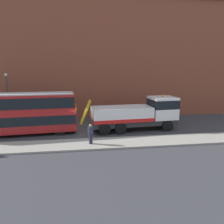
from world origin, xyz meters
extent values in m
plane|color=#38383D|center=(0.00, 0.00, 0.00)|extent=(120.00, 120.00, 0.00)
cube|color=gray|center=(0.00, -4.20, 0.07)|extent=(60.00, 2.80, 0.15)
cube|color=brown|center=(0.00, 6.93, 8.00)|extent=(60.00, 1.20, 16.00)
cube|color=#2D2D2D|center=(5.23, -0.21, 0.85)|extent=(9.15, 2.91, 0.55)
cube|color=white|center=(8.42, 0.04, 2.28)|extent=(2.80, 2.80, 2.30)
cube|color=black|center=(8.42, 0.04, 2.73)|extent=(2.82, 2.82, 0.90)
cube|color=silver|center=(3.93, -0.31, 1.83)|extent=(6.29, 3.07, 1.40)
cube|color=red|center=(3.93, -0.31, 1.31)|extent=(6.29, 3.12, 0.36)
cylinder|color=#B79914|center=(0.23, -0.61, 2.13)|extent=(1.25, 0.38, 2.52)
sphere|color=orange|center=(8.42, 0.04, 3.55)|extent=(0.24, 0.24, 0.24)
cylinder|color=black|center=(8.43, 1.15, 0.58)|extent=(1.18, 0.43, 1.16)
cylinder|color=black|center=(8.60, -1.06, 0.58)|extent=(1.18, 0.43, 1.16)
cylinder|color=black|center=(3.45, 0.76, 0.58)|extent=(1.18, 0.43, 1.16)
cylinder|color=black|center=(3.62, -1.45, 0.58)|extent=(1.18, 0.43, 1.16)
cylinder|color=black|center=(1.85, 0.63, 0.58)|extent=(1.18, 0.43, 1.16)
cylinder|color=black|center=(2.03, -1.58, 0.58)|extent=(1.18, 0.43, 1.16)
cube|color=#AD1E1E|center=(-6.23, -0.21, 1.29)|extent=(11.16, 3.36, 1.90)
cube|color=#AD1E1E|center=(-6.23, -0.21, 3.09)|extent=(10.94, 3.24, 1.70)
cube|color=black|center=(-6.23, -0.21, 1.54)|extent=(11.06, 3.40, 0.90)
cube|color=black|center=(-6.23, -0.21, 3.19)|extent=(10.84, 3.38, 1.00)
cube|color=#B2B2B2|center=(-6.23, -0.21, 4.00)|extent=(10.71, 3.12, 0.12)
cube|color=yellow|center=(-0.72, 0.22, 2.54)|extent=(0.18, 1.50, 0.44)
cylinder|color=black|center=(-2.42, 1.17, 0.52)|extent=(1.06, 0.38, 1.04)
cylinder|color=black|center=(-2.25, -0.98, 0.52)|extent=(1.06, 0.38, 1.04)
cylinder|color=#232333|center=(0.54, -4.33, 0.57)|extent=(0.34, 0.34, 0.85)
cube|color=#2D3347|center=(0.54, -4.33, 1.31)|extent=(0.43, 0.31, 0.62)
sphere|color=tan|center=(0.54, -4.33, 1.74)|extent=(0.24, 0.24, 0.24)
cylinder|color=#38383D|center=(-8.57, 4.73, 2.75)|extent=(0.16, 0.16, 5.50)
sphere|color=#EAE5C6|center=(-8.57, 4.73, 5.65)|extent=(0.36, 0.36, 0.36)
camera|label=1|loc=(-0.17, -22.13, 6.40)|focal=35.37mm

